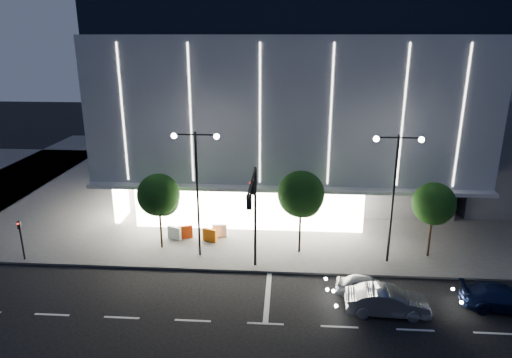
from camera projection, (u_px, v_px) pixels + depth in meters
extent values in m
plane|color=black|center=(232.00, 307.00, 26.34)|extent=(160.00, 160.00, 0.00)
cube|color=#474747|center=(305.00, 180.00, 48.80)|extent=(70.00, 40.00, 0.15)
cube|color=#4C4C51|center=(287.00, 163.00, 48.35)|extent=(28.00, 21.00, 4.00)
cube|color=#A2A2A7|center=(288.00, 94.00, 44.17)|extent=(30.00, 25.00, 11.00)
cube|color=black|center=(290.00, 17.00, 42.05)|extent=(29.40, 24.50, 3.00)
cube|color=white|center=(248.00, 207.00, 35.90)|extent=(18.00, 0.40, 3.60)
cube|color=white|center=(135.00, 183.00, 41.66)|extent=(0.40, 10.00, 3.60)
cube|color=#A2A2A7|center=(287.00, 187.00, 34.12)|extent=(30.00, 2.00, 0.30)
cube|color=white|center=(288.00, 116.00, 32.27)|extent=(24.00, 0.06, 10.00)
cylinder|color=black|center=(255.00, 219.00, 29.77)|extent=(0.18, 0.18, 7.00)
cylinder|color=black|center=(252.00, 182.00, 25.96)|extent=(0.14, 5.80, 0.14)
cube|color=black|center=(253.00, 188.00, 26.80)|extent=(0.28, 0.18, 0.85)
cube|color=black|center=(249.00, 202.00, 24.52)|extent=(0.28, 0.18, 0.85)
sphere|color=#FF0C0C|center=(251.00, 183.00, 26.72)|extent=(0.14, 0.14, 0.14)
cylinder|color=black|center=(198.00, 197.00, 30.88)|extent=(0.16, 0.16, 9.00)
cylinder|color=black|center=(185.00, 134.00, 29.62)|extent=(1.40, 0.10, 0.10)
cylinder|color=black|center=(206.00, 135.00, 29.53)|extent=(1.40, 0.10, 0.10)
sphere|color=white|center=(174.00, 136.00, 29.70)|extent=(0.36, 0.36, 0.36)
sphere|color=white|center=(217.00, 136.00, 29.51)|extent=(0.36, 0.36, 0.36)
cylinder|color=black|center=(393.00, 202.00, 30.01)|extent=(0.16, 0.16, 9.00)
cylinder|color=black|center=(388.00, 137.00, 28.75)|extent=(1.40, 0.10, 0.10)
cylinder|color=black|center=(410.00, 138.00, 28.66)|extent=(1.40, 0.10, 0.10)
sphere|color=white|center=(376.00, 139.00, 28.83)|extent=(0.36, 0.36, 0.36)
sphere|color=white|center=(421.00, 140.00, 28.65)|extent=(0.36, 0.36, 0.36)
cylinder|color=black|center=(22.00, 241.00, 31.16)|extent=(0.12, 0.12, 3.00)
cube|color=black|center=(19.00, 225.00, 30.79)|extent=(0.22, 0.16, 0.55)
sphere|color=#FF0C0C|center=(18.00, 224.00, 30.64)|extent=(0.10, 0.10, 0.10)
cylinder|color=black|center=(161.00, 225.00, 32.82)|extent=(0.16, 0.16, 3.78)
sphere|color=#11330E|center=(159.00, 195.00, 32.11)|extent=(3.02, 3.02, 3.02)
sphere|color=#11330E|center=(164.00, 201.00, 32.45)|extent=(2.16, 2.16, 2.16)
sphere|color=#11330E|center=(155.00, 200.00, 32.09)|extent=(1.94, 1.94, 1.94)
cylinder|color=black|center=(300.00, 227.00, 32.11)|extent=(0.16, 0.16, 4.06)
sphere|color=#11330E|center=(301.00, 194.00, 31.35)|extent=(3.25, 3.25, 3.25)
sphere|color=#11330E|center=(305.00, 201.00, 31.70)|extent=(2.32, 2.32, 2.32)
sphere|color=#11330E|center=(297.00, 199.00, 31.33)|extent=(2.09, 2.09, 2.09)
cylinder|color=black|center=(430.00, 234.00, 31.58)|extent=(0.16, 0.16, 3.64)
sphere|color=#11330E|center=(434.00, 204.00, 30.90)|extent=(2.91, 2.91, 2.91)
sphere|color=#11330E|center=(437.00, 210.00, 31.23)|extent=(2.08, 2.08, 2.08)
sphere|color=#11330E|center=(430.00, 209.00, 30.87)|extent=(1.87, 1.87, 1.87)
imported|color=#ADB1B5|center=(367.00, 286.00, 27.27)|extent=(3.83, 1.95, 1.25)
imported|color=gray|center=(387.00, 301.00, 25.50)|extent=(4.67, 1.78, 1.52)
imported|color=#111B41|center=(505.00, 298.00, 25.92)|extent=(4.95, 2.42, 1.39)
cube|color=#E0400C|center=(185.00, 232.00, 34.68)|extent=(1.12, 0.61, 1.00)
cube|color=white|center=(174.00, 233.00, 34.55)|extent=(1.11, 0.66, 1.00)
cube|color=orange|center=(210.00, 235.00, 34.16)|extent=(1.12, 0.62, 1.00)
cube|color=white|center=(220.00, 231.00, 34.95)|extent=(1.12, 0.39, 1.00)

